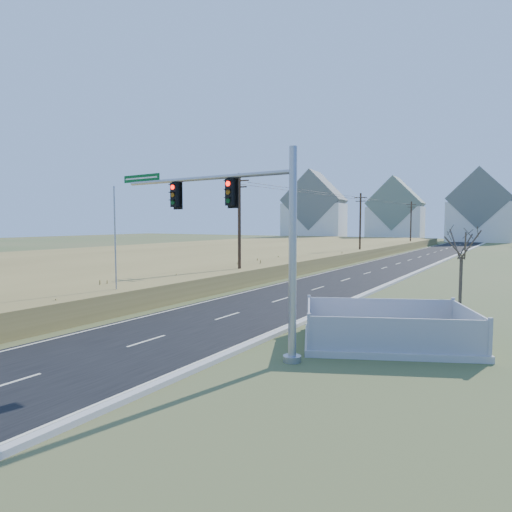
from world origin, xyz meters
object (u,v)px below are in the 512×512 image
(flagpole, at_px, (116,262))
(open_sign, at_px, (345,337))
(traffic_signal_mast, at_px, (250,232))
(fence_enclosure, at_px, (387,337))
(bare_tree, at_px, (462,241))

(flagpole, bearing_deg, open_sign, 0.48)
(flagpole, bearing_deg, traffic_signal_mast, -14.93)
(fence_enclosure, bearing_deg, traffic_signal_mast, -160.90)
(fence_enclosure, xyz_separation_m, flagpole, (-15.02, -1.17, 2.54))
(traffic_signal_mast, relative_size, flagpole, 1.37)
(bare_tree, bearing_deg, flagpole, -158.90)
(bare_tree, bearing_deg, traffic_signal_mast, -123.62)
(traffic_signal_mast, xyz_separation_m, bare_tree, (6.30, 9.48, -0.56))
(fence_enclosure, height_order, bare_tree, bare_tree)
(open_sign, height_order, flagpole, flagpole)
(traffic_signal_mast, bearing_deg, fence_enclosure, 48.89)
(fence_enclosure, relative_size, bare_tree, 1.58)
(traffic_signal_mast, xyz_separation_m, open_sign, (2.75, 2.99, -4.41))
(traffic_signal_mast, relative_size, open_sign, 16.20)
(fence_enclosure, relative_size, open_sign, 13.51)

